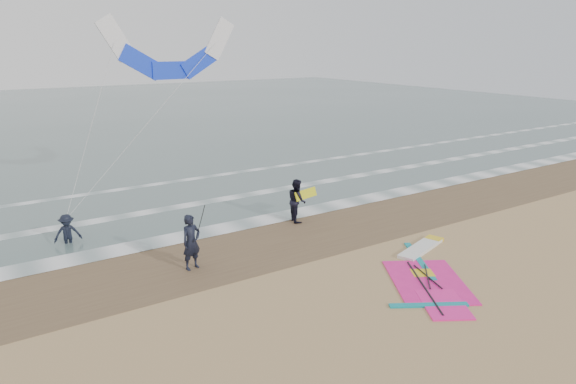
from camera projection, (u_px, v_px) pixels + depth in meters
ground at (401, 295)px, 15.68m from camera, size 120.00×120.00×0.00m
sea_water at (77, 116)px, 54.47m from camera, size 120.00×80.00×0.02m
wet_sand_band at (294, 235)px, 20.52m from camera, size 120.00×5.00×0.01m
foam_waterline at (242, 206)px, 24.11m from camera, size 120.00×9.15×0.02m
windsurf_rig at (427, 271)px, 17.20m from camera, size 5.48×5.18×0.13m
person_standing at (191, 242)px, 17.25m from camera, size 0.79×0.62×1.93m
person_walking at (297, 200)px, 21.96m from camera, size 0.92×1.06×1.86m
person_wading at (66, 225)px, 19.44m from camera, size 1.03×0.64×1.54m
held_pole at (199, 228)px, 17.28m from camera, size 0.17×0.86×1.82m
carried_kiteboard at (306, 194)px, 22.02m from camera, size 1.30×0.51×0.39m
surf_kite at (171, 55)px, 22.38m from camera, size 8.53×2.42×7.60m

